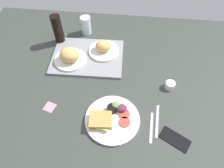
# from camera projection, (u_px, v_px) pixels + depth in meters

# --- Properties ---
(ground_plane) EXTENTS (1.90, 1.50, 0.03)m
(ground_plane) POSITION_uv_depth(u_px,v_px,m) (108.00, 94.00, 1.18)
(ground_plane) COLOR #383D38
(serving_tray) EXTENTS (0.46, 0.34, 0.02)m
(serving_tray) POSITION_uv_depth(u_px,v_px,m) (88.00, 57.00, 1.32)
(serving_tray) COLOR gray
(serving_tray) RESTS_ON ground_plane
(bread_plate_near) EXTENTS (0.20, 0.20, 0.10)m
(bread_plate_near) POSITION_uv_depth(u_px,v_px,m) (70.00, 56.00, 1.26)
(bread_plate_near) COLOR white
(bread_plate_near) RESTS_ON serving_tray
(bread_plate_far) EXTENTS (0.20, 0.20, 0.08)m
(bread_plate_far) POSITION_uv_depth(u_px,v_px,m) (104.00, 48.00, 1.32)
(bread_plate_far) COLOR white
(bread_plate_far) RESTS_ON serving_tray
(plate_with_salad) EXTENTS (0.28, 0.28, 0.05)m
(plate_with_salad) POSITION_uv_depth(u_px,v_px,m) (111.00, 118.00, 1.05)
(plate_with_salad) COLOR white
(plate_with_salad) RESTS_ON ground_plane
(drinking_glass) EXTENTS (0.07, 0.07, 0.13)m
(drinking_glass) POSITION_uv_depth(u_px,v_px,m) (86.00, 25.00, 1.43)
(drinking_glass) COLOR silver
(drinking_glass) RESTS_ON ground_plane
(soda_bottle) EXTENTS (0.06, 0.06, 0.21)m
(soda_bottle) POSITION_uv_depth(u_px,v_px,m) (58.00, 30.00, 1.34)
(soda_bottle) COLOR black
(soda_bottle) RESTS_ON ground_plane
(espresso_cup) EXTENTS (0.06, 0.06, 0.04)m
(espresso_cup) POSITION_uv_depth(u_px,v_px,m) (170.00, 85.00, 1.17)
(espresso_cup) COLOR silver
(espresso_cup) RESTS_ON ground_plane
(fork) EXTENTS (0.02, 0.17, 0.01)m
(fork) POSITION_uv_depth(u_px,v_px,m) (151.00, 127.00, 1.03)
(fork) COLOR #B7B7BC
(fork) RESTS_ON ground_plane
(knife) EXTENTS (0.03, 0.19, 0.01)m
(knife) POSITION_uv_depth(u_px,v_px,m) (157.00, 121.00, 1.05)
(knife) COLOR #B7B7BC
(knife) RESTS_ON ground_plane
(cell_phone) EXTENTS (0.16, 0.13, 0.01)m
(cell_phone) POSITION_uv_depth(u_px,v_px,m) (175.00, 139.00, 0.99)
(cell_phone) COLOR black
(cell_phone) RESTS_ON ground_plane
(sticky_note) EXTENTS (0.07, 0.07, 0.00)m
(sticky_note) POSITION_uv_depth(u_px,v_px,m) (50.00, 107.00, 1.10)
(sticky_note) COLOR pink
(sticky_note) RESTS_ON ground_plane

